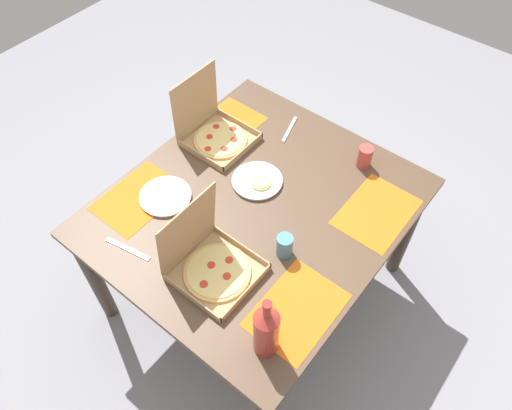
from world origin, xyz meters
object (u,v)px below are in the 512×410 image
pizza_box_corner_right (211,263)px  cup_clear_right (365,157)px  soda_bottle (266,330)px  pizza_box_edge_far (215,131)px  plate_far_right (166,196)px  plate_near_right (258,181)px  cup_spare (285,246)px

pizza_box_corner_right → cup_clear_right: pizza_box_corner_right is taller
soda_bottle → cup_clear_right: (0.97, 0.18, -0.08)m
soda_bottle → cup_clear_right: 0.99m
pizza_box_edge_far → cup_clear_right: (0.30, -0.65, 0.00)m
plate_far_right → cup_clear_right: 0.91m
plate_near_right → pizza_box_edge_far: bearing=74.8°
pizza_box_edge_far → plate_near_right: bearing=-105.2°
plate_near_right → soda_bottle: (-0.58, -0.50, 0.12)m
plate_near_right → plate_far_right: plate_near_right is taller
plate_far_right → soda_bottle: (-0.26, -0.76, 0.12)m
cup_clear_right → pizza_box_edge_far: bearing=114.8°
plate_near_right → pizza_box_corner_right: bearing=-163.2°
pizza_box_corner_right → soda_bottle: 0.38m
plate_far_right → cup_clear_right: (0.71, -0.57, 0.05)m
plate_far_right → cup_spare: (0.09, -0.58, 0.04)m
plate_far_right → cup_clear_right: bearing=-38.9°
cup_spare → cup_clear_right: bearing=0.3°
plate_near_right → soda_bottle: size_ratio=0.71×
plate_near_right → cup_spare: (-0.23, -0.32, 0.04)m
pizza_box_corner_right → soda_bottle: pizza_box_corner_right is taller
plate_near_right → cup_clear_right: cup_clear_right is taller
cup_spare → plate_near_right: bearing=54.4°
plate_far_right → cup_spare: bearing=-80.7°
plate_far_right → cup_spare: size_ratio=2.19×
plate_far_right → cup_spare: cup_spare is taller
pizza_box_corner_right → plate_far_right: pizza_box_corner_right is taller
plate_far_right → cup_clear_right: size_ratio=2.12×
pizza_box_corner_right → plate_far_right: 0.43m
pizza_box_edge_far → soda_bottle: pizza_box_edge_far is taller
pizza_box_corner_right → cup_clear_right: size_ratio=3.11×
pizza_box_edge_far → cup_clear_right: pizza_box_edge_far is taller
pizza_box_corner_right → pizza_box_edge_far: bearing=40.4°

